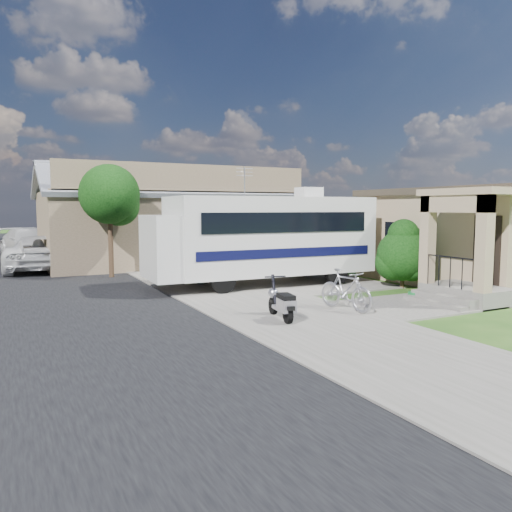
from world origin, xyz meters
name	(u,v)px	position (x,y,z in m)	size (l,w,h in m)	color
ground	(312,309)	(0.00, 0.00, 0.00)	(120.00, 120.00, 0.00)	#183F10
street_slab	(10,280)	(-7.50, 10.00, 0.01)	(9.00, 80.00, 0.02)	black
sidewalk_slab	(171,270)	(-1.00, 10.00, 0.03)	(4.00, 80.00, 0.06)	#5B5A52
driveway_slab	(279,283)	(1.50, 4.50, 0.03)	(7.00, 6.00, 0.05)	#5B5A52
walk_slab	(417,305)	(3.00, -1.00, 0.03)	(4.00, 3.00, 0.05)	#5B5A52
house	(486,235)	(8.88, 1.43, 1.78)	(9.47, 7.80, 3.54)	#9E8664
warehouse	(166,224)	(0.00, 13.97, 1.99)	(12.50, 8.40, 5.04)	brown
street_tree_a	(112,197)	(-3.70, 9.05, 3.25)	(2.44, 2.40, 4.58)	black
street_tree_b	(78,198)	(-3.70, 19.05, 3.39)	(2.44, 2.40, 4.73)	black
street_tree_c	(62,204)	(-3.70, 28.05, 3.10)	(2.44, 2.40, 4.42)	black
motorhome	(263,236)	(0.73, 4.32, 1.81)	(8.30, 2.89, 4.22)	silver
shrub	(403,253)	(4.88, 1.63, 1.25)	(1.99, 1.90, 2.45)	black
scooter	(282,303)	(-1.57, -1.02, 0.47)	(0.65, 1.59, 1.05)	black
bicycle	(346,292)	(0.56, -0.79, 0.55)	(0.52, 1.84, 1.11)	#A8A6AE
pickup_truck	(39,253)	(-6.24, 12.97, 0.79)	(2.62, 5.67, 1.58)	silver
van	(29,243)	(-6.34, 19.80, 0.84)	(2.34, 5.76, 1.67)	silver
garden_hose	(415,296)	(3.66, -0.24, 0.10)	(0.44, 0.44, 0.20)	#156D2F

